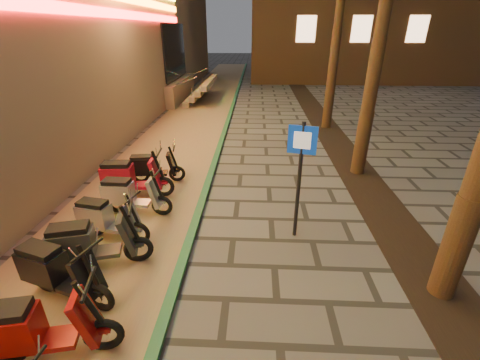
# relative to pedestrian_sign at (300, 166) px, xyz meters

# --- Properties ---
(parking_strip) EXTENTS (3.40, 60.00, 0.01)m
(parking_strip) POSITION_rel_pedestrian_sign_xyz_m (-3.91, 6.44, -1.61)
(parking_strip) COLOR #8C7251
(parking_strip) RESTS_ON ground
(green_curb) EXTENTS (0.18, 60.00, 0.10)m
(green_curb) POSITION_rel_pedestrian_sign_xyz_m (-2.21, 6.44, -1.57)
(green_curb) COLOR #235E36
(green_curb) RESTS_ON ground
(planting_strip) EXTENTS (1.20, 40.00, 0.02)m
(planting_strip) POSITION_rel_pedestrian_sign_xyz_m (2.29, 1.44, -1.61)
(planting_strip) COLOR black
(planting_strip) RESTS_ON ground
(pedestrian_sign) EXTENTS (0.54, 0.17, 2.50)m
(pedestrian_sign) POSITION_rel_pedestrian_sign_xyz_m (0.00, 0.00, 0.00)
(pedestrian_sign) COLOR black
(pedestrian_sign) RESTS_ON ground
(scooter_5) EXTENTS (1.77, 0.81, 1.25)m
(scooter_5) POSITION_rel_pedestrian_sign_xyz_m (-3.71, -3.05, -1.08)
(scooter_5) COLOR black
(scooter_5) RESTS_ON ground
(scooter_6) EXTENTS (1.70, 0.91, 1.21)m
(scooter_6) POSITION_rel_pedestrian_sign_xyz_m (-4.03, -1.95, -1.09)
(scooter_6) COLOR black
(scooter_6) RESTS_ON ground
(scooter_7) EXTENTS (1.75, 0.88, 1.24)m
(scooter_7) POSITION_rel_pedestrian_sign_xyz_m (-3.85, -1.23, -1.08)
(scooter_7) COLOR black
(scooter_7) RESTS_ON ground
(scooter_8) EXTENTS (1.58, 0.69, 1.11)m
(scooter_8) POSITION_rel_pedestrian_sign_xyz_m (-3.97, -0.29, -1.14)
(scooter_8) COLOR black
(scooter_8) RESTS_ON ground
(scooter_9) EXTENTS (1.64, 0.57, 1.15)m
(scooter_9) POSITION_rel_pedestrian_sign_xyz_m (-3.83, 0.71, -1.12)
(scooter_9) COLOR black
(scooter_9) RESTS_ON ground
(scooter_10) EXTENTS (1.82, 0.65, 1.28)m
(scooter_10) POSITION_rel_pedestrian_sign_xyz_m (-4.13, 1.55, -1.06)
(scooter_10) COLOR black
(scooter_10) RESTS_ON ground
(scooter_11) EXTENTS (1.53, 0.62, 1.07)m
(scooter_11) POSITION_rel_pedestrian_sign_xyz_m (-3.84, 2.45, -1.15)
(scooter_11) COLOR black
(scooter_11) RESTS_ON ground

